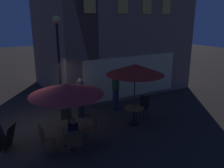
{
  "coord_description": "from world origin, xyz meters",
  "views": [
    {
      "loc": [
        -1.89,
        -8.5,
        4.11
      ],
      "look_at": [
        2.61,
        -0.88,
        1.62
      ],
      "focal_mm": 37.06,
      "sensor_mm": 36.0,
      "label": 1
    }
  ],
  "objects_px": {
    "street_lamp_near_corner": "(59,55)",
    "cafe_chair_0": "(67,119)",
    "cafe_table_0": "(69,129)",
    "cafe_chair_3": "(93,126)",
    "patio_umbrella_1": "(135,70)",
    "cafe_chair_1": "(45,136)",
    "patron_seated_0": "(73,134)",
    "cafe_table_1": "(134,112)",
    "menu_sandwich_board": "(5,136)",
    "patron_standing_1": "(116,91)",
    "patio_umbrella_0": "(66,89)",
    "cafe_chair_2": "(75,141)",
    "patron_standing_2": "(80,98)",
    "cafe_chair_4": "(143,105)"
  },
  "relations": [
    {
      "from": "cafe_chair_0",
      "to": "cafe_chair_1",
      "type": "distance_m",
      "value": 1.26
    },
    {
      "from": "cafe_chair_0",
      "to": "cafe_chair_3",
      "type": "bearing_deg",
      "value": 49.0
    },
    {
      "from": "cafe_chair_2",
      "to": "patron_seated_0",
      "type": "xyz_separation_m",
      "value": [
        0.02,
        0.15,
        0.17
      ]
    },
    {
      "from": "menu_sandwich_board",
      "to": "patio_umbrella_0",
      "type": "distance_m",
      "value": 2.58
    },
    {
      "from": "cafe_table_0",
      "to": "patron_standing_2",
      "type": "xyz_separation_m",
      "value": [
        1.27,
        1.95,
        0.31
      ]
    },
    {
      "from": "street_lamp_near_corner",
      "to": "menu_sandwich_board",
      "type": "height_order",
      "value": "street_lamp_near_corner"
    },
    {
      "from": "cafe_table_0",
      "to": "cafe_table_1",
      "type": "distance_m",
      "value": 2.8
    },
    {
      "from": "cafe_chair_3",
      "to": "cafe_table_0",
      "type": "bearing_deg",
      "value": 0.0
    },
    {
      "from": "street_lamp_near_corner",
      "to": "cafe_table_0",
      "type": "relative_size",
      "value": 5.41
    },
    {
      "from": "cafe_chair_2",
      "to": "patron_standing_2",
      "type": "relative_size",
      "value": 0.55
    },
    {
      "from": "cafe_chair_4",
      "to": "patron_standing_1",
      "type": "distance_m",
      "value": 1.51
    },
    {
      "from": "menu_sandwich_board",
      "to": "patron_standing_1",
      "type": "distance_m",
      "value": 4.99
    },
    {
      "from": "patron_standing_1",
      "to": "patron_standing_2",
      "type": "bearing_deg",
      "value": 37.26
    },
    {
      "from": "cafe_chair_0",
      "to": "patron_seated_0",
      "type": "xyz_separation_m",
      "value": [
        -0.31,
        -1.44,
        0.14
      ]
    },
    {
      "from": "cafe_table_0",
      "to": "cafe_chair_3",
      "type": "distance_m",
      "value": 0.82
    },
    {
      "from": "cafe_table_1",
      "to": "cafe_chair_4",
      "type": "xyz_separation_m",
      "value": [
        0.71,
        0.31,
        0.04
      ]
    },
    {
      "from": "patron_seated_0",
      "to": "patron_standing_2",
      "type": "distance_m",
      "value": 2.99
    },
    {
      "from": "cafe_table_0",
      "to": "cafe_chair_2",
      "type": "distance_m",
      "value": 0.86
    },
    {
      "from": "patron_standing_1",
      "to": "patron_seated_0",
      "type": "bearing_deg",
      "value": 80.26
    },
    {
      "from": "street_lamp_near_corner",
      "to": "cafe_chair_0",
      "type": "distance_m",
      "value": 2.46
    },
    {
      "from": "patio_umbrella_0",
      "to": "cafe_chair_1",
      "type": "xyz_separation_m",
      "value": [
        -0.8,
        -0.01,
        -1.41
      ]
    },
    {
      "from": "patio_umbrella_1",
      "to": "cafe_chair_2",
      "type": "distance_m",
      "value": 3.53
    },
    {
      "from": "cafe_table_1",
      "to": "patron_seated_0",
      "type": "bearing_deg",
      "value": -163.49
    },
    {
      "from": "cafe_chair_3",
      "to": "patron_standing_1",
      "type": "relative_size",
      "value": 0.5
    },
    {
      "from": "cafe_table_1",
      "to": "patio_umbrella_1",
      "type": "height_order",
      "value": "patio_umbrella_1"
    },
    {
      "from": "cafe_chair_1",
      "to": "cafe_chair_3",
      "type": "distance_m",
      "value": 1.61
    },
    {
      "from": "cafe_chair_4",
      "to": "patron_standing_2",
      "type": "xyz_separation_m",
      "value": [
        -2.24,
        1.47,
        0.3
      ]
    },
    {
      "from": "patron_seated_0",
      "to": "patron_standing_2",
      "type": "height_order",
      "value": "patron_standing_2"
    },
    {
      "from": "cafe_table_0",
      "to": "cafe_chair_4",
      "type": "xyz_separation_m",
      "value": [
        3.51,
        0.48,
        0.02
      ]
    },
    {
      "from": "cafe_chair_0",
      "to": "cafe_chair_4",
      "type": "distance_m",
      "value": 3.32
    },
    {
      "from": "cafe_table_1",
      "to": "cafe_chair_2",
      "type": "relative_size",
      "value": 0.82
    },
    {
      "from": "patron_standing_2",
      "to": "street_lamp_near_corner",
      "type": "bearing_deg",
      "value": -105.95
    },
    {
      "from": "patio_umbrella_0",
      "to": "cafe_chair_1",
      "type": "distance_m",
      "value": 1.62
    },
    {
      "from": "patron_seated_0",
      "to": "patron_standing_2",
      "type": "xyz_separation_m",
      "value": [
        1.37,
        2.65,
        0.14
      ]
    },
    {
      "from": "menu_sandwich_board",
      "to": "patio_umbrella_1",
      "type": "xyz_separation_m",
      "value": [
        4.69,
        -0.69,
        1.84
      ]
    },
    {
      "from": "cafe_chair_1",
      "to": "street_lamp_near_corner",
      "type": "bearing_deg",
      "value": 56.09
    },
    {
      "from": "patio_umbrella_0",
      "to": "patron_standing_1",
      "type": "xyz_separation_m",
      "value": [
        2.97,
        1.85,
        -1.04
      ]
    },
    {
      "from": "cafe_table_1",
      "to": "cafe_chair_0",
      "type": "xyz_separation_m",
      "value": [
        -2.59,
        0.58,
        0.05
      ]
    },
    {
      "from": "patio_umbrella_1",
      "to": "cafe_chair_3",
      "type": "height_order",
      "value": "patio_umbrella_1"
    },
    {
      "from": "street_lamp_near_corner",
      "to": "cafe_chair_2",
      "type": "relative_size",
      "value": 4.43
    },
    {
      "from": "cafe_chair_2",
      "to": "cafe_chair_4",
      "type": "height_order",
      "value": "cafe_chair_2"
    },
    {
      "from": "menu_sandwich_board",
      "to": "cafe_table_0",
      "type": "bearing_deg",
      "value": 9.72
    },
    {
      "from": "cafe_chair_1",
      "to": "patron_seated_0",
      "type": "bearing_deg",
      "value": -45.36
    },
    {
      "from": "cafe_chair_1",
      "to": "cafe_chair_2",
      "type": "height_order",
      "value": "cafe_chair_2"
    },
    {
      "from": "street_lamp_near_corner",
      "to": "cafe_chair_2",
      "type": "height_order",
      "value": "street_lamp_near_corner"
    },
    {
      "from": "patio_umbrella_1",
      "to": "street_lamp_near_corner",
      "type": "bearing_deg",
      "value": 145.68
    },
    {
      "from": "patio_umbrella_0",
      "to": "cafe_chair_4",
      "type": "height_order",
      "value": "patio_umbrella_0"
    },
    {
      "from": "patron_seated_0",
      "to": "patio_umbrella_1",
      "type": "bearing_deg",
      "value": -64.76
    },
    {
      "from": "cafe_table_1",
      "to": "cafe_chair_3",
      "type": "relative_size",
      "value": 0.86
    },
    {
      "from": "cafe_chair_3",
      "to": "cafe_chair_4",
      "type": "bearing_deg",
      "value": -155.97
    }
  ]
}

